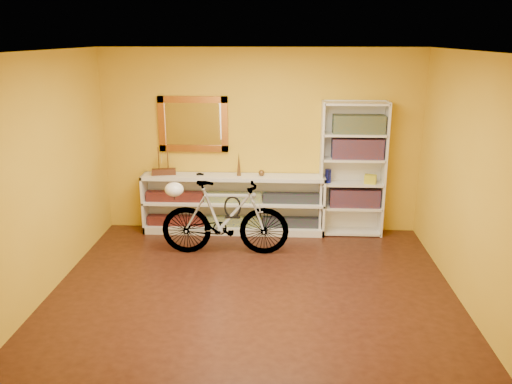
{
  "coord_description": "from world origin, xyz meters",
  "views": [
    {
      "loc": [
        0.3,
        -5.22,
        2.75
      ],
      "look_at": [
        0.0,
        0.7,
        0.95
      ],
      "focal_mm": 36.33,
      "sensor_mm": 36.0,
      "label": 1
    }
  ],
  "objects_px": {
    "helmet": "(174,189)",
    "console_unit": "(233,204)",
    "bicycle": "(225,218)",
    "bookcase": "(352,170)"
  },
  "relations": [
    {
      "from": "console_unit",
      "to": "helmet",
      "type": "height_order",
      "value": "helmet"
    },
    {
      "from": "console_unit",
      "to": "helmet",
      "type": "relative_size",
      "value": 10.69
    },
    {
      "from": "helmet",
      "to": "console_unit",
      "type": "bearing_deg",
      "value": 49.43
    },
    {
      "from": "bookcase",
      "to": "helmet",
      "type": "distance_m",
      "value": 2.49
    },
    {
      "from": "bicycle",
      "to": "console_unit",
      "type": "bearing_deg",
      "value": -3.55
    },
    {
      "from": "bicycle",
      "to": "helmet",
      "type": "distance_m",
      "value": 0.75
    },
    {
      "from": "bookcase",
      "to": "helmet",
      "type": "relative_size",
      "value": 7.81
    },
    {
      "from": "bicycle",
      "to": "helmet",
      "type": "height_order",
      "value": "bicycle"
    },
    {
      "from": "bicycle",
      "to": "bookcase",
      "type": "bearing_deg",
      "value": -65.59
    },
    {
      "from": "console_unit",
      "to": "bicycle",
      "type": "relative_size",
      "value": 1.55
    }
  ]
}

